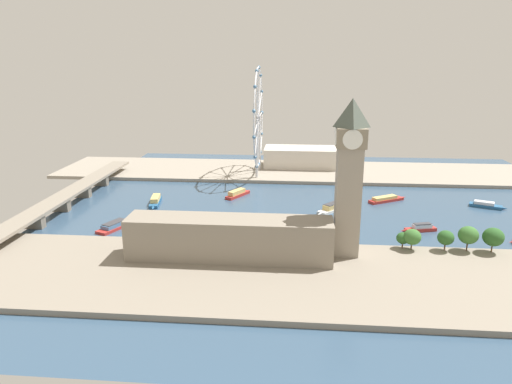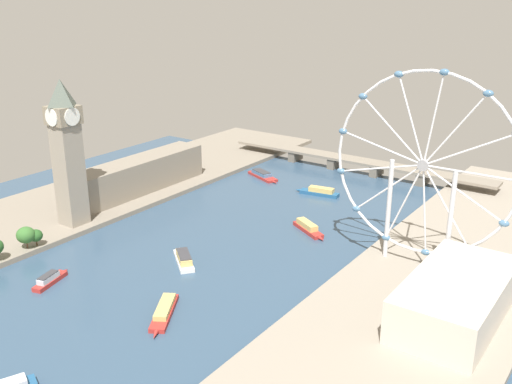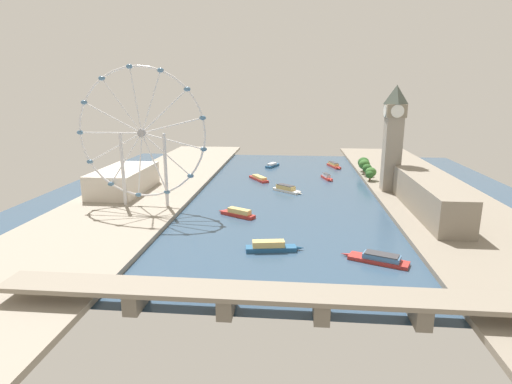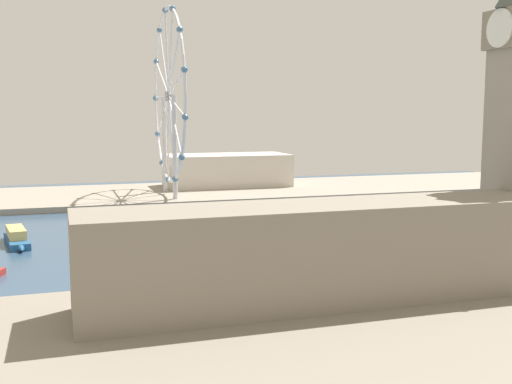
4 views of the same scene
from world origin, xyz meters
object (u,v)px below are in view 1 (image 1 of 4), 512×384
Objects in this scene: parliament_block at (229,238)px; river_bridge at (71,194)px; ferris_wheel at (258,119)px; tour_boat_4 at (332,208)px; tour_boat_5 at (155,201)px; tour_boat_6 at (386,199)px; tour_boat_1 at (116,225)px; riverside_hall at (301,157)px; tour_boat_2 at (486,205)px; clock_tower at (349,176)px; tour_boat_0 at (238,194)px; tour_boat_3 at (420,228)px.

river_bridge is (99.75, 139.04, -6.69)m from parliament_block.
ferris_wheel is at bearing 0.23° from parliament_block.
tour_boat_5 is at bearing -53.20° from tour_boat_4.
parliament_block is 166.70m from tour_boat_6.
riverside_hall is at bearing -10.62° from tour_boat_1.
riverside_hall reaches higher than tour_boat_2.
tour_boat_6 is (28.15, -44.43, -0.58)m from tour_boat_4.
tour_boat_2 reaches higher than tour_boat_6.
tour_boat_0 is (119.22, 76.32, -45.89)m from clock_tower.
tour_boat_6 is (-107.52, -67.12, -10.75)m from riverside_hall.
clock_tower is 226.71m from riverside_hall.
tour_boat_2 is 0.80× the size of tour_boat_6.
tour_boat_3 is (60.34, -117.89, -12.32)m from parliament_block.
tour_boat_2 is (-83.43, -181.00, -53.15)m from ferris_wheel.
parliament_block is 237.96m from riverside_hall.
parliament_block is 0.51× the size of river_bridge.
tour_boat_0 is 109.39m from tour_boat_1.
tour_boat_0 is 66.86m from tour_boat_5.
tour_boat_1 is 1.39× the size of tour_boat_3.
tour_boat_5 is (-130.12, 113.32, -10.22)m from riverside_hall.
river_bridge is 75.71m from tour_boat_1.
tour_boat_1 is at bearing -142.10° from tour_boat_2.
clock_tower reaches higher than parliament_block.
tour_boat_2 is at bearing -38.50° from tour_boat_6.
tour_boat_3 is at bearing -62.90° from parliament_block.
tour_boat_1 is at bearing 171.27° from tour_boat_6.
tour_boat_5 is (-96.54, 72.42, -52.64)m from ferris_wheel.
clock_tower is at bearing -79.45° from parliament_block.
ferris_wheel is 0.46× the size of river_bridge.
parliament_block is 3.43× the size of tour_boat_6.
tour_boat_2 is (69.03, -263.78, -0.10)m from tour_boat_1.
riverside_hall is at bearing 130.16° from tour_boat_5.
clock_tower is 131.23m from tour_boat_6.
parliament_block is 117.74m from tour_boat_4.
parliament_block is 128.12m from tour_boat_5.
tour_boat_1 is 201.83m from tour_boat_3.
tour_boat_0 is at bearing 153.27° from riverside_hall.
tour_boat_4 reaches higher than tour_boat_2.
clock_tower is at bearing -141.52° from tour_boat_6.
tour_boat_3 is at bearing -63.65° from tour_boat_1.
clock_tower is 2.66× the size of tour_boat_5.
river_bridge is 6.73× the size of tour_boat_5.
parliament_block is 3.90× the size of tour_boat_0.
tour_boat_1 is at bearing 59.86° from parliament_block.
clock_tower reaches higher than tour_boat_2.
river_bridge is at bearing 126.22° from ferris_wheel.
tour_boat_0 reaches higher than tour_boat_6.
tour_boat_5 is 0.99× the size of tour_boat_6.
river_bridge is 6.41× the size of tour_boat_1.
clock_tower is at bearing 40.19° from tour_boat_4.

